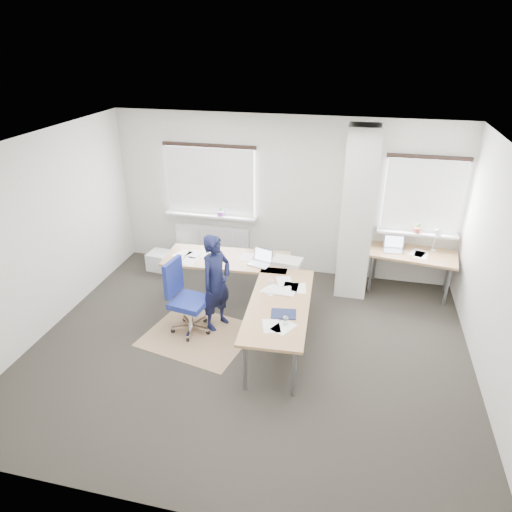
% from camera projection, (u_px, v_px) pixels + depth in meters
% --- Properties ---
extents(ground, '(6.00, 6.00, 0.00)m').
position_uv_depth(ground, '(249.00, 349.00, 6.38)').
color(ground, black).
rests_on(ground, ground).
extents(room_shell, '(6.04, 5.04, 2.82)m').
position_uv_depth(room_shell, '(269.00, 222.00, 5.97)').
color(room_shell, '#BBB8AA').
rests_on(room_shell, ground).
extents(floor_mat, '(1.67, 1.50, 0.01)m').
position_uv_depth(floor_mat, '(198.00, 335.00, 6.66)').
color(floor_mat, '#967452').
rests_on(floor_mat, ground).
extents(white_crate, '(0.58, 0.43, 0.32)m').
position_uv_depth(white_crate, '(164.00, 261.00, 8.46)').
color(white_crate, white).
rests_on(white_crate, ground).
extents(desk_main, '(2.54, 2.62, 0.96)m').
position_uv_depth(desk_main, '(254.00, 281.00, 6.71)').
color(desk_main, '#8F5E3D').
rests_on(desk_main, ground).
extents(desk_side, '(1.48, 0.89, 1.22)m').
position_uv_depth(desk_side, '(412.00, 255.00, 7.50)').
color(desk_side, '#8F5E3D').
rests_on(desk_side, ground).
extents(task_chair, '(0.61, 0.60, 1.11)m').
position_uv_depth(task_chair, '(188.00, 312.00, 6.66)').
color(task_chair, navy).
rests_on(task_chair, ground).
extents(person, '(0.55, 0.64, 1.47)m').
position_uv_depth(person, '(216.00, 283.00, 6.57)').
color(person, black).
rests_on(person, ground).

